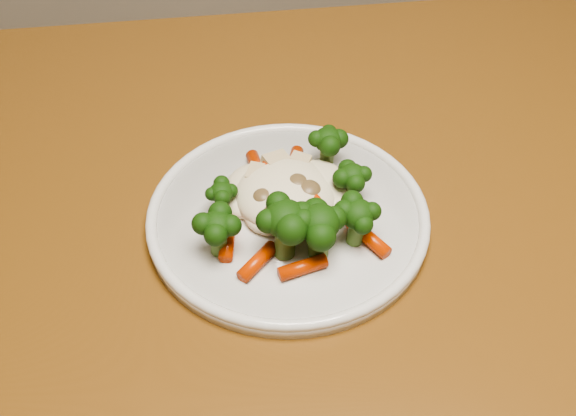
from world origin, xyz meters
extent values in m
cube|color=brown|center=(-0.31, 0.33, 0.73)|extent=(1.31, 0.88, 0.04)
cube|color=brown|center=(0.28, 0.71, 0.35)|extent=(0.06, 0.06, 0.71)
cylinder|color=silver|center=(-0.21, 0.40, 0.76)|extent=(0.25, 0.25, 0.01)
ellipsoid|color=#F8EAC6|center=(-0.21, 0.41, 0.78)|extent=(0.11, 0.09, 0.04)
ellipsoid|color=black|center=(-0.27, 0.36, 0.78)|extent=(0.04, 0.04, 0.04)
ellipsoid|color=black|center=(-0.21, 0.35, 0.79)|extent=(0.06, 0.06, 0.05)
ellipsoid|color=black|center=(-0.19, 0.35, 0.79)|extent=(0.05, 0.05, 0.05)
ellipsoid|color=black|center=(-0.15, 0.36, 0.78)|extent=(0.04, 0.04, 0.04)
ellipsoid|color=black|center=(-0.15, 0.41, 0.78)|extent=(0.04, 0.04, 0.03)
ellipsoid|color=black|center=(-0.16, 0.46, 0.78)|extent=(0.04, 0.04, 0.04)
ellipsoid|color=black|center=(-0.26, 0.41, 0.78)|extent=(0.03, 0.03, 0.03)
cylinder|color=#D23804|center=(-0.23, 0.44, 0.77)|extent=(0.02, 0.04, 0.01)
cylinder|color=#D23804|center=(-0.20, 0.45, 0.77)|extent=(0.04, 0.04, 0.01)
cylinder|color=#D23804|center=(-0.16, 0.44, 0.77)|extent=(0.05, 0.03, 0.01)
cylinder|color=#D23804|center=(-0.26, 0.37, 0.77)|extent=(0.02, 0.04, 0.01)
cylinder|color=#D23804|center=(-0.24, 0.34, 0.77)|extent=(0.04, 0.04, 0.01)
cylinder|color=#D23804|center=(-0.20, 0.33, 0.77)|extent=(0.04, 0.02, 0.01)
cylinder|color=#D23804|center=(-0.14, 0.35, 0.77)|extent=(0.03, 0.05, 0.01)
cylinder|color=#D23804|center=(-0.18, 0.40, 0.78)|extent=(0.02, 0.05, 0.01)
cylinder|color=#D23804|center=(-0.22, 0.43, 0.78)|extent=(0.02, 0.05, 0.01)
cylinder|color=#D23804|center=(-0.23, 0.45, 0.77)|extent=(0.02, 0.05, 0.01)
cylinder|color=#D23804|center=(-0.19, 0.45, 0.77)|extent=(0.02, 0.05, 0.01)
ellipsoid|color=brown|center=(-0.20, 0.41, 0.78)|extent=(0.03, 0.03, 0.02)
ellipsoid|color=brown|center=(-0.19, 0.40, 0.78)|extent=(0.02, 0.02, 0.02)
ellipsoid|color=brown|center=(-0.23, 0.40, 0.78)|extent=(0.02, 0.02, 0.01)
ellipsoid|color=brown|center=(-0.22, 0.38, 0.78)|extent=(0.03, 0.03, 0.02)
cube|color=#CFB98A|center=(-0.21, 0.44, 0.78)|extent=(0.03, 0.03, 0.01)
cube|color=#CFB98A|center=(-0.19, 0.44, 0.78)|extent=(0.02, 0.02, 0.01)
cube|color=#CFB98A|center=(-0.23, 0.43, 0.78)|extent=(0.02, 0.02, 0.01)
camera|label=1|loc=(-0.26, -0.04, 1.21)|focal=45.00mm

